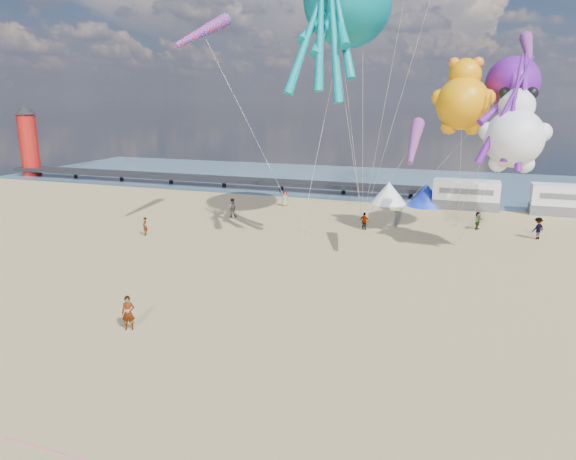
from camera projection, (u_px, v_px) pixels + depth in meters
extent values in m
plane|color=tan|center=(283.00, 404.00, 19.38)|extent=(120.00, 120.00, 0.00)
plane|color=#3E5F77|center=(419.00, 184.00, 69.70)|extent=(120.00, 120.00, 0.00)
cube|color=black|center=(197.00, 178.00, 68.31)|extent=(60.00, 3.00, 0.50)
cylinder|color=#A5140F|center=(29.00, 145.00, 76.35)|extent=(2.60, 2.60, 9.00)
cube|color=silver|center=(466.00, 194.00, 53.70)|extent=(6.60, 2.50, 3.00)
cube|color=silver|center=(567.00, 200.00, 50.68)|extent=(6.60, 2.50, 3.00)
cone|color=white|center=(389.00, 193.00, 56.32)|extent=(4.00, 4.00, 2.40)
cone|color=#1933CC|center=(426.00, 195.00, 55.05)|extent=(4.00, 4.00, 2.40)
imported|color=tan|center=(128.00, 313.00, 25.46)|extent=(0.76, 0.64, 1.77)
imported|color=#7F6659|center=(285.00, 198.00, 55.09)|extent=(0.69, 0.72, 1.65)
imported|color=#7F6659|center=(232.00, 208.00, 49.83)|extent=(1.02, 0.78, 1.86)
imported|color=#7F6659|center=(538.00, 228.00, 41.99)|extent=(1.13, 1.12, 1.84)
imported|color=#7F6659|center=(364.00, 221.00, 45.06)|extent=(1.10, 0.77, 1.56)
imported|color=#7F6659|center=(478.00, 221.00, 45.17)|extent=(0.68, 1.01, 1.59)
imported|color=#7F6659|center=(145.00, 226.00, 43.30)|extent=(1.07, 1.48, 1.55)
cube|color=gray|center=(302.00, 232.00, 44.14)|extent=(0.50, 0.35, 0.22)
cube|color=gray|center=(386.00, 228.00, 45.53)|extent=(0.50, 0.35, 0.22)
cube|color=gray|center=(458.00, 244.00, 40.52)|extent=(0.50, 0.35, 0.22)
cube|color=gray|center=(455.00, 225.00, 46.48)|extent=(0.50, 0.35, 0.22)
cube|color=gray|center=(363.00, 224.00, 46.82)|extent=(0.50, 0.35, 0.22)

